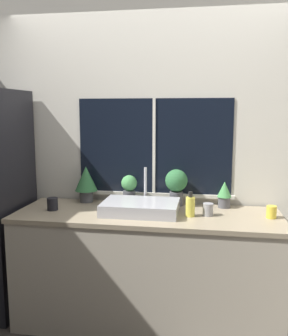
{
  "coord_description": "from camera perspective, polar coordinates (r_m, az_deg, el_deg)",
  "views": [
    {
      "loc": [
        0.44,
        -2.43,
        1.69
      ],
      "look_at": [
        -0.02,
        0.33,
        1.26
      ],
      "focal_mm": 40.0,
      "sensor_mm": 36.0,
      "label": 1
    }
  ],
  "objects": [
    {
      "name": "potted_plant_far_left",
      "position": [
        3.25,
        -8.82,
        -1.98
      ],
      "size": [
        0.19,
        0.19,
        0.31
      ],
      "color": "#4C4C51",
      "rests_on": "counter"
    },
    {
      "name": "sink",
      "position": [
        2.9,
        -0.51,
        -5.96
      ],
      "size": [
        0.58,
        0.45,
        0.32
      ],
      "color": "#ADADB2",
      "rests_on": "counter"
    },
    {
      "name": "mug_grey",
      "position": [
        2.86,
        9.73,
        -6.25
      ],
      "size": [
        0.08,
        0.08,
        0.09
      ],
      "color": "gray",
      "rests_on": "counter"
    },
    {
      "name": "wall_back",
      "position": [
        3.22,
        1.63,
        2.71
      ],
      "size": [
        8.0,
        0.09,
        2.7
      ],
      "color": "beige",
      "rests_on": "ground_plane"
    },
    {
      "name": "potted_plant_center_left",
      "position": [
        3.16,
        -2.28,
        -3.05
      ],
      "size": [
        0.13,
        0.13,
        0.24
      ],
      "color": "#4C4C51",
      "rests_on": "counter"
    },
    {
      "name": "mug_black",
      "position": [
        3.06,
        -13.77,
        -5.35
      ],
      "size": [
        0.08,
        0.08,
        0.1
      ],
      "color": "black",
      "rests_on": "counter"
    },
    {
      "name": "soap_bottle",
      "position": [
        2.82,
        7.06,
        -5.78
      ],
      "size": [
        0.07,
        0.07,
        0.19
      ],
      "color": "#DBD14C",
      "rests_on": "counter"
    },
    {
      "name": "mug_yellow",
      "position": [
        2.91,
        18.85,
        -6.37
      ],
      "size": [
        0.07,
        0.07,
        0.09
      ],
      "color": "gold",
      "rests_on": "counter"
    },
    {
      "name": "potted_plant_center_right",
      "position": [
        3.1,
        4.95,
        -2.43
      ],
      "size": [
        0.18,
        0.18,
        0.3
      ],
      "color": "#4C4C51",
      "rests_on": "counter"
    },
    {
      "name": "potted_plant_far_right",
      "position": [
        3.1,
        12.14,
        -3.83
      ],
      "size": [
        0.12,
        0.12,
        0.22
      ],
      "color": "#4C4C51",
      "rests_on": "counter"
    },
    {
      "name": "counter",
      "position": [
        3.06,
        0.47,
        -15.03
      ],
      "size": [
        2.04,
        0.69,
        0.91
      ],
      "color": "#B2A893",
      "rests_on": "ground_plane"
    }
  ]
}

